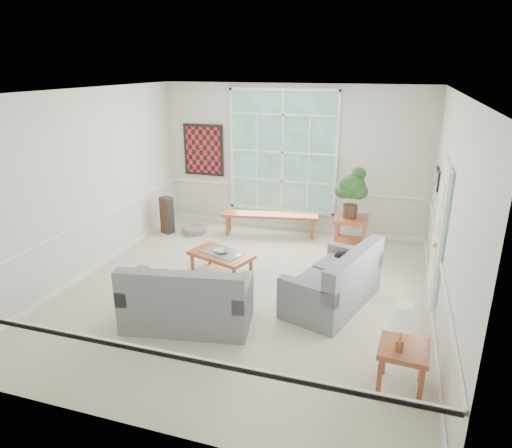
{
  "coord_description": "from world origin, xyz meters",
  "views": [
    {
      "loc": [
        2.06,
        -6.03,
        3.34
      ],
      "look_at": [
        0.1,
        0.2,
        1.05
      ],
      "focal_mm": 32.0,
      "sensor_mm": 36.0,
      "label": 1
    }
  ],
  "objects_px": {
    "coffee_table": "(221,264)",
    "end_table": "(351,233)",
    "loveseat_front": "(188,293)",
    "loveseat_right": "(333,276)",
    "side_table": "(402,368)"
  },
  "relations": [
    {
      "from": "loveseat_right",
      "to": "loveseat_front",
      "type": "xyz_separation_m",
      "value": [
        -1.77,
        -1.12,
        0.0
      ]
    },
    {
      "from": "loveseat_front",
      "to": "coffee_table",
      "type": "relative_size",
      "value": 1.6
    },
    {
      "from": "loveseat_front",
      "to": "side_table",
      "type": "bearing_deg",
      "value": -21.03
    },
    {
      "from": "loveseat_front",
      "to": "end_table",
      "type": "relative_size",
      "value": 2.69
    },
    {
      "from": "loveseat_right",
      "to": "coffee_table",
      "type": "xyz_separation_m",
      "value": [
        -1.9,
        0.42,
        -0.25
      ]
    },
    {
      "from": "loveseat_right",
      "to": "loveseat_front",
      "type": "bearing_deg",
      "value": -129.84
    },
    {
      "from": "loveseat_right",
      "to": "coffee_table",
      "type": "bearing_deg",
      "value": -174.51
    },
    {
      "from": "loveseat_front",
      "to": "side_table",
      "type": "relative_size",
      "value": 3.19
    },
    {
      "from": "loveseat_front",
      "to": "side_table",
      "type": "height_order",
      "value": "loveseat_front"
    },
    {
      "from": "coffee_table",
      "to": "end_table",
      "type": "height_order",
      "value": "end_table"
    },
    {
      "from": "loveseat_right",
      "to": "coffee_table",
      "type": "height_order",
      "value": "loveseat_right"
    },
    {
      "from": "loveseat_right",
      "to": "side_table",
      "type": "bearing_deg",
      "value": -41.1
    },
    {
      "from": "loveseat_front",
      "to": "coffee_table",
      "type": "height_order",
      "value": "loveseat_front"
    },
    {
      "from": "end_table",
      "to": "side_table",
      "type": "distance_m",
      "value": 4.03
    },
    {
      "from": "side_table",
      "to": "end_table",
      "type": "bearing_deg",
      "value": 104.11
    }
  ]
}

